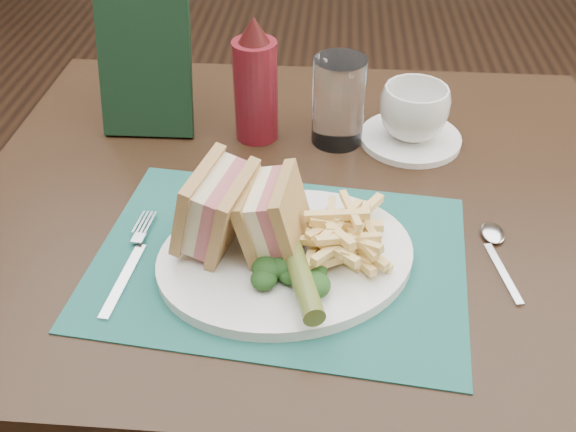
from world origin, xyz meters
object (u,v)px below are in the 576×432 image
object	(u,v)px
ketchup_bottle	(255,80)
sandwich_half_a	(198,203)
drinking_glass	(338,101)
saucer	(410,138)
plate	(286,257)
check_presenter	(145,61)
placemat	(280,259)
table_main	(301,366)
sandwich_half_b	(255,212)
coffee_cup	(414,112)

from	to	relation	value
ketchup_bottle	sandwich_half_a	bearing A→B (deg)	-97.93
drinking_glass	saucer	bearing A→B (deg)	2.48
plate	check_presenter	bearing A→B (deg)	109.05
placemat	saucer	distance (m)	0.33
table_main	placemat	xyz separation A→B (m)	(-0.02, -0.14, 0.38)
sandwich_half_a	sandwich_half_b	size ratio (longest dim) A/B	1.11
saucer	coffee_cup	distance (m)	0.04
plate	sandwich_half_a	size ratio (longest dim) A/B	2.91
drinking_glass	check_presenter	world-z (taller)	check_presenter
placemat	table_main	bearing A→B (deg)	81.06
placemat	plate	size ratio (longest dim) A/B	1.44
placemat	coffee_cup	distance (m)	0.33
saucer	drinking_glass	world-z (taller)	drinking_glass
placemat	sandwich_half_a	distance (m)	0.12
placemat	sandwich_half_b	bearing A→B (deg)	165.76
table_main	drinking_glass	world-z (taller)	drinking_glass
sandwich_half_b	saucer	world-z (taller)	sandwich_half_b
sandwich_half_b	drinking_glass	xyz separation A→B (m)	(0.09, 0.26, 0.00)
placemat	ketchup_bottle	xyz separation A→B (m)	(-0.06, 0.27, 0.09)
check_presenter	saucer	bearing A→B (deg)	-3.69
table_main	saucer	distance (m)	0.43
coffee_cup	sandwich_half_a	bearing A→B (deg)	-135.43
table_main	sandwich_half_a	size ratio (longest dim) A/B	8.74
plate	check_presenter	world-z (taller)	check_presenter
placemat	drinking_glass	size ratio (longest dim) A/B	3.32
coffee_cup	check_presenter	xyz separation A→B (m)	(-0.39, 0.02, 0.06)
sandwich_half_b	table_main	bearing A→B (deg)	75.95
coffee_cup	check_presenter	size ratio (longest dim) A/B	0.45
placemat	sandwich_half_a	bearing A→B (deg)	171.93
placemat	sandwich_half_b	size ratio (longest dim) A/B	4.64
sandwich_half_b	sandwich_half_a	bearing A→B (deg)	-178.61
placemat	sandwich_half_a	xyz separation A→B (m)	(-0.09, 0.01, 0.07)
table_main	check_presenter	size ratio (longest dim) A/B	4.07
sandwich_half_b	drinking_glass	bearing A→B (deg)	77.75
sandwich_half_a	saucer	world-z (taller)	sandwich_half_a
coffee_cup	table_main	bearing A→B (deg)	-137.85
placemat	plate	xyz separation A→B (m)	(0.01, -0.01, 0.01)
plate	saucer	bearing A→B (deg)	41.18
table_main	placemat	bearing A→B (deg)	-98.94
plate	saucer	xyz separation A→B (m)	(0.16, 0.28, -0.00)
placemat	check_presenter	distance (m)	0.38
placemat	ketchup_bottle	bearing A→B (deg)	101.86
saucer	table_main	bearing A→B (deg)	-137.85
sandwich_half_a	sandwich_half_b	xyz separation A→B (m)	(0.07, -0.01, -0.00)
plate	drinking_glass	xyz separation A→B (m)	(0.05, 0.28, 0.06)
coffee_cup	saucer	bearing A→B (deg)	0.00
check_presenter	coffee_cup	bearing A→B (deg)	-3.69
plate	check_presenter	distance (m)	0.39
saucer	check_presenter	xyz separation A→B (m)	(-0.39, 0.02, 0.10)
table_main	saucer	size ratio (longest dim) A/B	6.00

